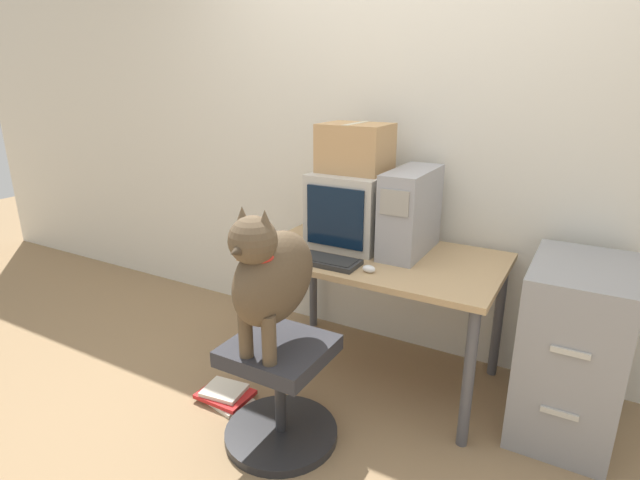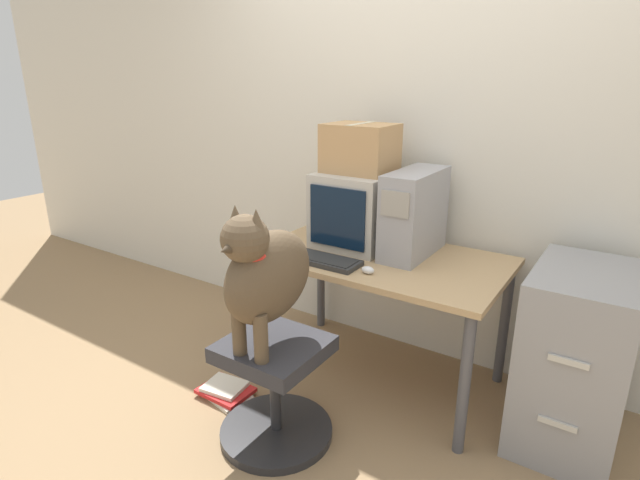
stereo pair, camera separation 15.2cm
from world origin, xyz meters
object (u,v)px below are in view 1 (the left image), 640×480
at_px(office_chair, 280,391).
at_px(filing_cabinet, 571,349).
at_px(pc_tower, 411,212).
at_px(keyboard, 318,259).
at_px(dog, 271,274).
at_px(cardboard_box, 355,148).
at_px(book_stack_floor, 225,395).
at_px(crt_monitor, 354,208).

relative_size(office_chair, filing_cabinet, 0.64).
relative_size(pc_tower, keyboard, 1.10).
relative_size(pc_tower, dog, 0.74).
xyz_separation_m(cardboard_box, book_stack_floor, (-0.36, -0.71, -1.19)).
bearing_deg(book_stack_floor, office_chair, -12.23).
xyz_separation_m(dog, book_stack_floor, (-0.40, 0.13, -0.79)).
xyz_separation_m(pc_tower, filing_cabinet, (0.81, -0.08, -0.51)).
xyz_separation_m(pc_tower, dog, (-0.28, -0.84, -0.10)).
xyz_separation_m(filing_cabinet, book_stack_floor, (-1.49, -0.64, -0.38)).
distance_m(dog, cardboard_box, 0.93).
height_order(pc_tower, filing_cabinet, pc_tower).
bearing_deg(filing_cabinet, cardboard_box, 176.31).
bearing_deg(office_chair, book_stack_floor, 167.77).
distance_m(keyboard, book_stack_floor, 0.84).
height_order(dog, book_stack_floor, dog).
height_order(dog, filing_cabinet, dog).
bearing_deg(pc_tower, cardboard_box, -179.48).
bearing_deg(book_stack_floor, crt_monitor, 62.68).
bearing_deg(keyboard, office_chair, -82.23).
height_order(crt_monitor, dog, dog).
relative_size(keyboard, dog, 0.68).
xyz_separation_m(filing_cabinet, cardboard_box, (-1.13, 0.07, 0.81)).
xyz_separation_m(crt_monitor, keyboard, (-0.02, -0.35, -0.18)).
distance_m(keyboard, dog, 0.50).
xyz_separation_m(crt_monitor, pc_tower, (0.32, 0.01, 0.02)).
xyz_separation_m(crt_monitor, filing_cabinet, (1.13, -0.07, -0.49)).
distance_m(crt_monitor, keyboard, 0.40).
distance_m(keyboard, filing_cabinet, 1.23).
distance_m(crt_monitor, filing_cabinet, 1.24).
bearing_deg(dog, crt_monitor, 92.64).
distance_m(office_chair, filing_cabinet, 1.32).
xyz_separation_m(pc_tower, office_chair, (-0.28, -0.80, -0.67)).
height_order(keyboard, filing_cabinet, filing_cabinet).
bearing_deg(filing_cabinet, book_stack_floor, -156.97).
relative_size(crt_monitor, dog, 0.70).
bearing_deg(filing_cabinet, crt_monitor, 176.50).
height_order(keyboard, dog, dog).
bearing_deg(crt_monitor, keyboard, -93.55).
distance_m(pc_tower, dog, 0.89).
bearing_deg(keyboard, filing_cabinet, 13.75).
height_order(crt_monitor, office_chair, crt_monitor).
distance_m(dog, book_stack_floor, 0.90).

